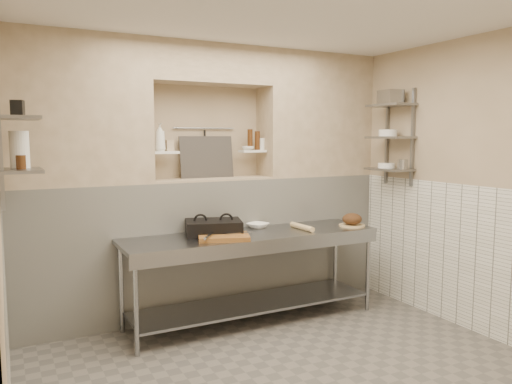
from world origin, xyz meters
TOP-DOWN VIEW (x-y plane):
  - floor at (0.00, 0.00)m, footprint 4.00×3.90m
  - wall_right at (2.05, 0.00)m, footprint 0.10×3.90m
  - wall_back at (0.00, 2.00)m, footprint 4.00×0.10m
  - backwall_lower at (0.00, 1.75)m, footprint 4.00×0.40m
  - alcove_sill at (0.00, 1.75)m, footprint 1.30×0.40m
  - backwall_pillar_left at (-1.33, 1.75)m, footprint 1.35×0.40m
  - backwall_pillar_right at (1.33, 1.75)m, footprint 1.35×0.40m
  - backwall_header at (0.00, 1.75)m, footprint 1.30×0.40m
  - wainscot_left at (-1.99, 0.00)m, footprint 0.02×3.90m
  - wainscot_right at (1.99, 0.00)m, footprint 0.02×3.90m
  - alcove_shelf_left at (-0.50, 1.75)m, footprint 0.28×0.16m
  - alcove_shelf_right at (0.50, 1.75)m, footprint 0.28×0.16m
  - utensil_rail at (0.00, 1.92)m, footprint 0.70×0.02m
  - hanging_steel at (0.00, 1.90)m, footprint 0.02×0.02m
  - splash_panel at (0.00, 1.85)m, footprint 0.60×0.08m
  - shelf_rail_left_a at (-1.98, 1.25)m, footprint 0.03×0.03m
  - shelf_rail_left_b at (-1.98, 0.85)m, footprint 0.03×0.03m
  - wall_shelf_left_lower at (-1.84, 1.05)m, footprint 0.30×0.50m
  - wall_shelf_left_upper at (-1.84, 1.05)m, footprint 0.30×0.50m
  - shelf_rail_right_a at (1.98, 1.25)m, footprint 0.03×0.03m
  - shelf_rail_right_b at (1.98, 0.85)m, footprint 0.03×0.03m
  - wall_shelf_right_lower at (1.84, 1.05)m, footprint 0.30×0.50m
  - wall_shelf_right_mid at (1.84, 1.05)m, footprint 0.30×0.50m
  - wall_shelf_right_upper at (1.84, 1.05)m, footprint 0.30×0.50m
  - prep_table at (0.22, 1.18)m, footprint 2.60×0.70m
  - panini_press at (-0.15, 1.30)m, footprint 0.63×0.53m
  - cutting_board at (-0.15, 1.07)m, footprint 0.55×0.47m
  - knife_blade at (0.01, 1.06)m, footprint 0.26×0.05m
  - tongs at (-0.32, 1.01)m, footprint 0.19×0.24m
  - mixing_bowl at (0.41, 1.44)m, footprint 0.28×0.28m
  - rolling_pin at (0.77, 1.14)m, footprint 0.07×0.37m
  - bread_board at (1.36, 1.07)m, footprint 0.28×0.28m
  - bread_loaf at (1.36, 1.07)m, footprint 0.21×0.21m
  - bottle_soap at (-0.55, 1.73)m, footprint 0.12×0.12m
  - jar_alcove at (-0.44, 1.77)m, footprint 0.07×0.07m
  - bowl_alcove at (0.43, 1.72)m, footprint 0.17×0.17m
  - condiment_a at (0.57, 1.75)m, footprint 0.06×0.06m
  - condiment_b at (0.48, 1.78)m, footprint 0.06×0.06m
  - condiment_c at (0.63, 1.78)m, footprint 0.08×0.08m
  - jug_left at (-1.84, 1.16)m, footprint 0.15×0.15m
  - jar_left at (-1.84, 0.99)m, footprint 0.07×0.07m
  - box_left_upper at (-1.84, 1.12)m, footprint 0.11×0.11m
  - bowl_right at (1.84, 1.10)m, footprint 0.18×0.18m
  - canister_right at (1.84, 0.84)m, footprint 0.10×0.10m
  - bowl_right_mid at (1.84, 1.09)m, footprint 0.20×0.20m
  - basket_right at (1.84, 1.06)m, footprint 0.21×0.25m

SIDE VIEW (x-z plane):
  - floor at x=0.00m, z-range -0.10..0.00m
  - prep_table at x=0.22m, z-range 0.19..1.09m
  - backwall_lower at x=0.00m, z-range 0.00..1.40m
  - wainscot_left at x=-1.99m, z-range 0.00..1.40m
  - wainscot_right at x=1.99m, z-range 0.00..1.40m
  - bread_board at x=1.36m, z-range 0.90..0.92m
  - cutting_board at x=-0.15m, z-range 0.90..0.94m
  - mixing_bowl at x=0.41m, z-range 0.90..0.95m
  - rolling_pin at x=0.77m, z-range 0.90..0.96m
  - knife_blade at x=0.01m, z-range 0.95..0.95m
  - tongs at x=-0.32m, z-range 0.95..0.97m
  - panini_press at x=-0.15m, z-range 0.90..1.05m
  - bread_loaf at x=1.36m, z-range 0.92..1.04m
  - wall_right at x=2.05m, z-range 0.00..2.80m
  - wall_back at x=0.00m, z-range 0.00..2.80m
  - alcove_sill at x=0.00m, z-range 1.40..1.42m
  - wall_shelf_right_lower at x=1.84m, z-range 1.49..1.51m
  - bowl_right at x=1.84m, z-range 1.51..1.57m
  - canister_right at x=1.84m, z-range 1.51..1.62m
  - wall_shelf_left_lower at x=-1.84m, z-range 1.59..1.61m
  - splash_panel at x=0.00m, z-range 1.42..1.86m
  - jar_left at x=-1.84m, z-range 1.61..1.72m
  - alcove_shelf_left at x=-0.50m, z-range 1.69..1.71m
  - alcove_shelf_right at x=0.50m, z-range 1.69..1.71m
  - bowl_alcove at x=0.43m, z-range 1.71..1.76m
  - jug_left at x=-1.84m, z-range 1.61..1.90m
  - jar_alcove at x=-0.44m, z-range 1.71..1.82m
  - condiment_c at x=0.63m, z-range 1.71..1.84m
  - hanging_steel at x=0.00m, z-range 1.63..1.93m
  - shelf_rail_left_a at x=-1.98m, z-range 1.33..2.27m
  - shelf_rail_left_b at x=-1.98m, z-range 1.33..2.27m
  - condiment_a at x=0.57m, z-range 1.71..1.92m
  - condiment_b at x=0.48m, z-range 1.71..1.94m
  - shelf_rail_right_a at x=1.98m, z-range 1.33..2.38m
  - shelf_rail_right_b at x=1.98m, z-range 1.33..2.38m
  - wall_shelf_right_mid at x=1.84m, z-range 1.84..1.86m
  - bottle_soap at x=-0.55m, z-range 1.71..1.99m
  - bowl_right_mid at x=1.84m, z-range 1.86..1.94m
  - utensil_rail at x=0.00m, z-range 1.94..1.96m
  - wall_shelf_left_upper at x=-1.84m, z-range 1.99..2.01m
  - box_left_upper at x=-1.84m, z-range 2.01..2.14m
  - backwall_pillar_left at x=-1.33m, z-range 1.40..2.80m
  - backwall_pillar_right at x=1.33m, z-range 1.40..2.80m
  - wall_shelf_right_upper at x=1.84m, z-range 2.19..2.21m
  - basket_right at x=1.84m, z-range 2.21..2.36m
  - backwall_header at x=0.00m, z-range 2.40..2.80m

